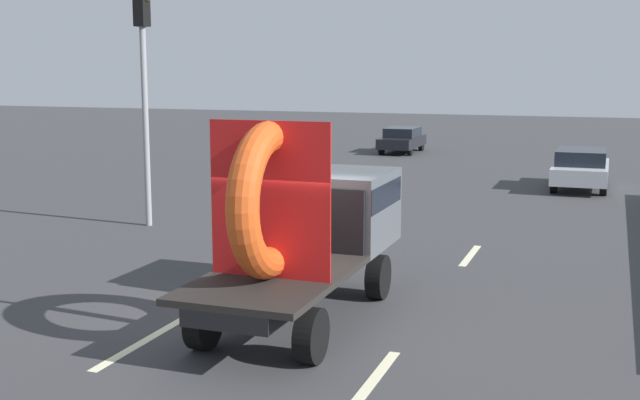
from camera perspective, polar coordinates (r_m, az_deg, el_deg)
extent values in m
plane|color=#38383A|center=(13.52, -2.69, -8.42)|extent=(120.00, 120.00, 0.00)
cylinder|color=black|center=(15.16, -2.09, -4.87)|extent=(0.28, 0.80, 0.80)
cylinder|color=black|center=(14.63, 4.13, -5.42)|extent=(0.28, 0.80, 0.80)
cylinder|color=black|center=(12.17, -8.23, -8.56)|extent=(0.28, 0.80, 0.80)
cylinder|color=black|center=(11.49, -0.63, -9.54)|extent=(0.28, 0.80, 0.80)
cube|color=black|center=(13.20, -1.49, -5.21)|extent=(1.30, 5.49, 0.25)
cube|color=#4C5156|center=(14.62, 0.97, -0.57)|extent=(2.00, 2.03, 1.35)
cube|color=black|center=(14.52, 0.91, 0.55)|extent=(2.02, 1.93, 0.44)
cube|color=black|center=(12.24, -3.24, -5.53)|extent=(2.00, 3.46, 0.10)
cube|color=black|center=(13.63, -0.49, -1.40)|extent=(1.80, 0.08, 1.10)
torus|color=#D84C19|center=(11.85, -3.58, -0.01)|extent=(0.47, 2.33, 2.33)
cube|color=red|center=(11.85, -3.58, -0.01)|extent=(1.90, 0.03, 2.33)
cylinder|color=black|center=(30.55, 16.54, 1.79)|extent=(0.22, 0.64, 0.64)
cylinder|color=black|center=(30.50, 19.45, 1.63)|extent=(0.22, 0.64, 0.64)
cylinder|color=black|center=(27.90, 16.19, 1.13)|extent=(0.22, 0.64, 0.64)
cylinder|color=black|center=(27.85, 19.38, 0.95)|extent=(0.22, 0.64, 0.64)
cube|color=silver|center=(29.15, 17.92, 1.92)|extent=(1.79, 4.18, 0.55)
cube|color=black|center=(29.00, 17.96, 2.92)|extent=(1.61, 2.34, 0.50)
cylinder|color=gray|center=(21.48, -12.20, 5.00)|extent=(0.16, 0.16, 5.15)
cube|color=black|center=(21.47, -12.48, 13.07)|extent=(0.30, 0.36, 0.90)
cube|color=beige|center=(12.72, -12.41, -9.76)|extent=(0.16, 2.58, 0.01)
cube|color=beige|center=(19.27, -0.36, -3.01)|extent=(0.16, 2.67, 0.01)
cube|color=beige|center=(10.96, 3.64, -12.75)|extent=(0.16, 2.47, 0.01)
cube|color=beige|center=(18.25, 10.56, -3.87)|extent=(0.16, 2.10, 0.01)
cylinder|color=black|center=(38.56, 6.37, 3.56)|extent=(0.20, 0.57, 0.57)
cylinder|color=black|center=(38.91, 4.37, 3.64)|extent=(0.20, 0.57, 0.57)
cylinder|color=black|center=(40.89, 7.16, 3.87)|extent=(0.20, 0.57, 0.57)
cylinder|color=black|center=(41.21, 5.27, 3.95)|extent=(0.20, 0.57, 0.57)
cube|color=black|center=(39.86, 5.81, 4.11)|extent=(1.61, 3.75, 0.49)
cube|color=black|center=(39.91, 5.85, 4.80)|extent=(1.45, 2.10, 0.45)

